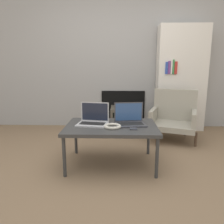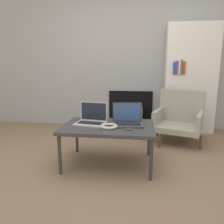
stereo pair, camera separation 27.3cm
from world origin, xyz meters
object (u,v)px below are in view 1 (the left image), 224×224
Objects in this scene: headphones at (113,126)px; laptop_right at (130,120)px; tv at (123,119)px; phone at (133,128)px; armchair at (174,115)px; laptop_left at (93,119)px.

laptop_right is at bearing 39.08° from headphones.
headphones is 0.38× the size of tv.
headphones reaches higher than phone.
armchair reaches higher than tv.
armchair is at bearing -30.95° from tv.
laptop_right is at bearing -110.03° from armchair.
laptop_right reaches higher than phone.
phone is 1.28m from armchair.
laptop_left is 0.74× the size of tv.
phone is (0.03, -0.18, -0.05)m from laptop_right.
tv is at bearing 84.23° from headphones.
armchair is at bearing 46.72° from laptop_left.
tv is at bearing 92.56° from phone.
laptop_right is 0.73× the size of tv.
armchair is at bearing 48.64° from headphones.
headphones is (-0.19, -0.16, -0.04)m from laptop_right.
laptop_left reaches higher than phone.
laptop_left is 1.44m from tv.
headphones is 0.23× the size of armchair.
laptop_left is 0.42m from laptop_right.
armchair is (0.73, 0.89, -0.14)m from laptop_right.
armchair is (0.77, -0.46, 0.17)m from tv.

